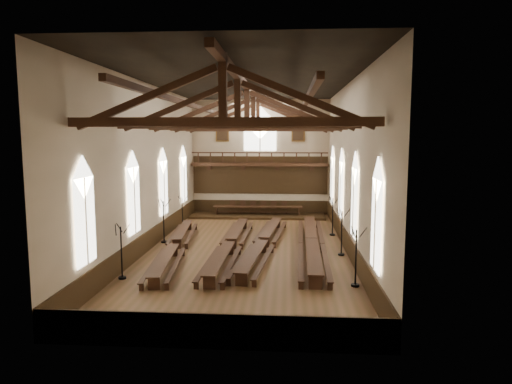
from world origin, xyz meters
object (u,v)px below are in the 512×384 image
at_px(candelabrum_left_mid, 164,229).
at_px(candelabrum_right_mid, 341,241).
at_px(high_table, 258,208).
at_px(candelabrum_right_far, 332,223).
at_px(candelabrum_left_far, 182,217).
at_px(refectory_row_a, 174,244).
at_px(dais, 258,216).
at_px(candelabrum_right_near, 356,268).
at_px(refectory_row_b, 230,243).
at_px(candelabrum_left_near, 122,262).
at_px(refectory_row_c, 264,242).
at_px(refectory_row_d, 312,241).

height_order(candelabrum_left_mid, candelabrum_right_mid, candelabrum_left_mid).
xyz_separation_m(high_table, candelabrum_right_far, (5.66, -6.92, 0.04)).
xyz_separation_m(candelabrum_left_far, candelabrum_right_far, (11.10, -2.28, 0.13)).
relative_size(high_table, candelabrum_right_mid, 2.77).
xyz_separation_m(refectory_row_a, candelabrum_right_far, (9.79, 5.42, 0.34)).
distance_m(dais, candelabrum_right_far, 8.97).
bearing_deg(candelabrum_right_near, high_table, 107.65).
bearing_deg(candelabrum_left_mid, candelabrum_right_far, 14.83).
bearing_deg(refectory_row_b, high_table, 85.84).
bearing_deg(candelabrum_left_mid, dais, 61.11).
height_order(candelabrum_left_mid, candelabrum_right_far, candelabrum_left_mid).
height_order(candelabrum_right_near, candelabrum_right_far, candelabrum_right_near).
bearing_deg(refectory_row_a, candelabrum_left_near, -104.42).
bearing_deg(candelabrum_left_mid, candelabrum_left_near, -90.00).
bearing_deg(candelabrum_left_far, candelabrum_left_near, -90.00).
height_order(refectory_row_c, candelabrum_right_far, candelabrum_right_far).
distance_m(refectory_row_c, dais, 11.43).
bearing_deg(candelabrum_left_near, candelabrum_right_far, 43.40).
height_order(candelabrum_left_near, candelabrum_left_far, candelabrum_left_near).
height_order(refectory_row_d, candelabrum_right_near, candelabrum_right_near).
relative_size(refectory_row_d, candelabrum_left_far, 6.30).
xyz_separation_m(refectory_row_a, refectory_row_d, (8.14, 1.02, 0.07)).
xyz_separation_m(candelabrum_left_mid, candelabrum_right_far, (11.10, 2.94, -0.03)).
distance_m(refectory_row_d, candelabrum_right_far, 4.71).
xyz_separation_m(refectory_row_d, candelabrum_left_mid, (-9.44, 1.46, 0.30)).
xyz_separation_m(refectory_row_c, candelabrum_left_far, (-6.55, 6.72, 0.18)).
height_order(candelabrum_left_near, candelabrum_left_mid, candelabrum_left_mid).
bearing_deg(dais, refectory_row_a, -108.53).
height_order(candelabrum_left_near, candelabrum_right_mid, candelabrum_right_mid).
bearing_deg(refectory_row_d, refectory_row_b, -173.28).
height_order(high_table, candelabrum_left_mid, candelabrum_left_mid).
bearing_deg(refectory_row_a, refectory_row_b, 7.72).
bearing_deg(candelabrum_right_far, candelabrum_left_far, 168.40).
bearing_deg(refectory_row_c, refectory_row_b, -164.85).
bearing_deg(candelabrum_left_near, candelabrum_right_near, -1.83).
relative_size(refectory_row_b, refectory_row_d, 0.96).
distance_m(candelabrum_left_mid, candelabrum_left_far, 5.22).
bearing_deg(candelabrum_left_mid, candelabrum_left_far, 90.00).
bearing_deg(candelabrum_left_mid, candelabrum_right_near, -35.49).
bearing_deg(refectory_row_b, refectory_row_a, -172.28).
distance_m(high_table, candelabrum_left_near, 18.25).
xyz_separation_m(refectory_row_a, candelabrum_right_near, (9.79, -5.43, 0.36)).
xyz_separation_m(candelabrum_left_near, candelabrum_right_far, (11.10, 10.50, 0.01)).
relative_size(refectory_row_c, candelabrum_left_far, 6.10).
bearing_deg(refectory_row_c, high_table, 95.55).
bearing_deg(candelabrum_right_near, candelabrum_left_far, 130.21).
relative_size(refectory_row_b, candelabrum_right_near, 5.03).
height_order(high_table, candelabrum_right_near, candelabrum_right_near).
bearing_deg(candelabrum_right_near, candelabrum_right_mid, 90.00).
height_order(refectory_row_c, dais, refectory_row_c).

